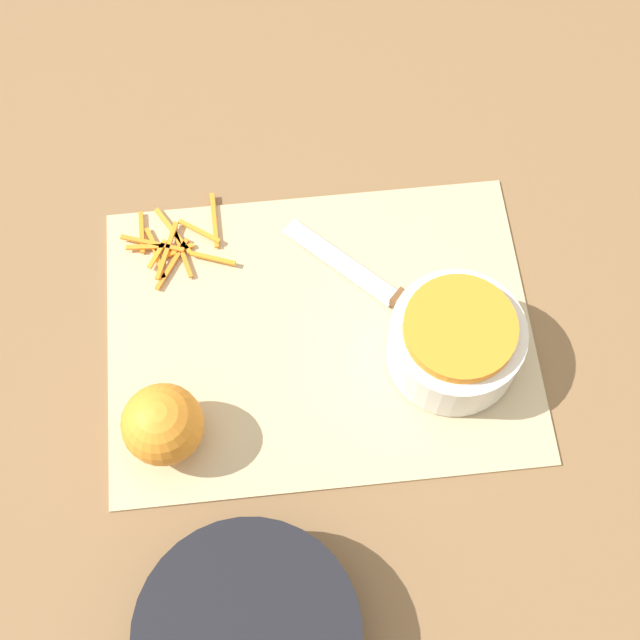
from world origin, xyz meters
TOP-DOWN VIEW (x-y plane):
  - ground_plane at (0.00, 0.00)m, footprint 4.00×4.00m
  - cutting_board at (0.00, 0.00)m, footprint 0.46×0.34m
  - bowl_speckled at (-0.14, 0.04)m, footprint 0.14×0.14m
  - bowl_dark at (0.10, 0.31)m, footprint 0.21×0.21m
  - knife at (-0.09, -0.02)m, footprint 0.18×0.18m
  - orange_left at (0.17, 0.10)m, footprint 0.08×0.08m
  - peel_pile at (0.15, -0.12)m, footprint 0.13×0.12m

SIDE VIEW (x-z plane):
  - ground_plane at x=0.00m, z-range 0.00..0.00m
  - cutting_board at x=0.00m, z-range 0.00..0.01m
  - peel_pile at x=0.15m, z-range 0.01..0.01m
  - knife at x=-0.09m, z-range 0.00..0.02m
  - bowl_dark at x=0.10m, z-range 0.00..0.06m
  - bowl_speckled at x=-0.14m, z-range 0.00..0.08m
  - orange_left at x=0.17m, z-range 0.01..0.09m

